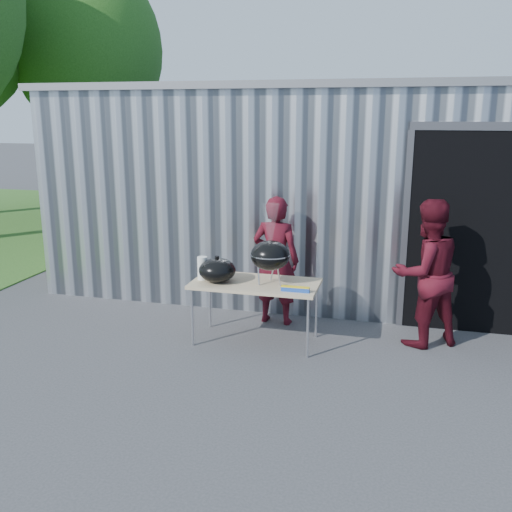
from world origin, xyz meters
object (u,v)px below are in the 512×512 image
(person_bystander, at_px, (426,273))
(kettle_grill, at_px, (270,249))
(person_cook, at_px, (276,260))
(folding_table, at_px, (255,285))

(person_bystander, bearing_deg, kettle_grill, -16.02)
(person_cook, xyz_separation_m, person_bystander, (1.86, -0.26, 0.03))
(kettle_grill, distance_m, person_cook, 0.80)
(folding_table, height_order, kettle_grill, kettle_grill)
(person_cook, bearing_deg, folding_table, 86.79)
(folding_table, bearing_deg, person_bystander, 12.83)
(kettle_grill, bearing_deg, folding_table, 174.35)
(person_bystander, bearing_deg, person_cook, -38.74)
(kettle_grill, height_order, person_cook, kettle_grill)
(kettle_grill, bearing_deg, person_cook, 97.39)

